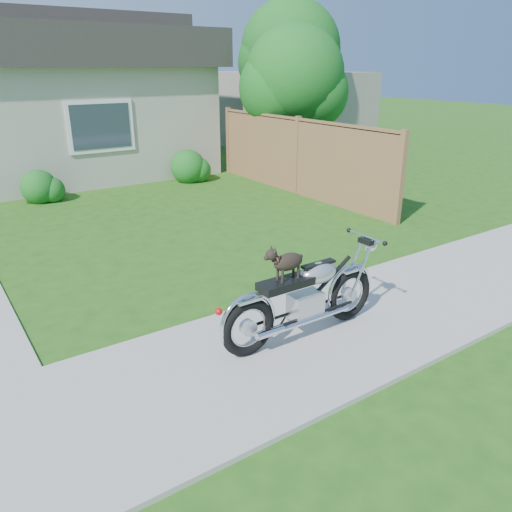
{
  "coord_description": "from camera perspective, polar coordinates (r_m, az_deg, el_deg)",
  "views": [
    {
      "loc": [
        -1.58,
        -3.94,
        3.04
      ],
      "look_at": [
        1.8,
        1.0,
        0.75
      ],
      "focal_mm": 35.0,
      "sensor_mm": 36.0,
      "label": 1
    }
  ],
  "objects": [
    {
      "name": "tree_near",
      "position": [
        14.49,
        5.0,
        19.33
      ],
      "size": [
        2.74,
        2.7,
        4.14
      ],
      "color": "#3D2B1C",
      "rests_on": "ground"
    },
    {
      "name": "fence",
      "position": [
        12.66,
        4.74,
        11.33
      ],
      "size": [
        0.12,
        6.62,
        1.9
      ],
      "color": "olive",
      "rests_on": "ground"
    },
    {
      "name": "potted_plant_right",
      "position": [
        12.95,
        -24.36,
        7.04
      ],
      "size": [
        0.49,
        0.49,
        0.67
      ],
      "primitive_type": "imported",
      "rotation": [
        0.0,
        0.0,
        4.36
      ],
      "color": "#2B701E",
      "rests_on": "ground"
    },
    {
      "name": "motorcycle_with_dog",
      "position": [
        5.81,
        5.65,
        -4.49
      ],
      "size": [
        2.22,
        0.6,
        1.18
      ],
      "rotation": [
        0.0,
        0.0,
        -0.01
      ],
      "color": "black",
      "rests_on": "sidewalk"
    },
    {
      "name": "tree_far",
      "position": [
        18.53,
        4.4,
        21.88
      ],
      "size": [
        3.41,
        3.41,
        5.24
      ],
      "color": "#3D2B1C",
      "rests_on": "ground"
    },
    {
      "name": "ground",
      "position": [
        5.22,
        -10.51,
        -15.09
      ],
      "size": [
        80.0,
        80.0,
        0.0
      ],
      "primitive_type": "plane",
      "color": "#235114",
      "rests_on": "ground"
    },
    {
      "name": "sidewalk",
      "position": [
        5.21,
        -10.52,
        -14.92
      ],
      "size": [
        24.0,
        2.2,
        0.04
      ],
      "primitive_type": "cube",
      "color": "#9E9B93",
      "rests_on": "ground"
    }
  ]
}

